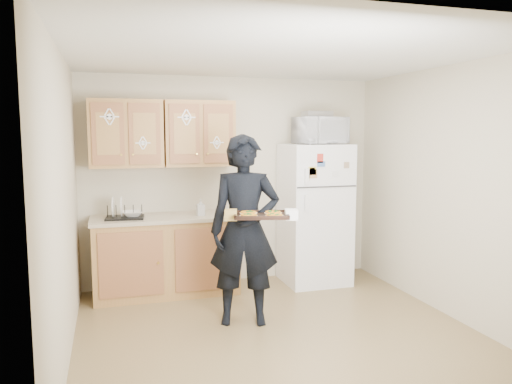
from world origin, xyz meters
TOP-DOWN VIEW (x-y plane):
  - floor at (0.00, 0.00)m, footprint 3.60×3.60m
  - ceiling at (0.00, 0.00)m, footprint 3.60×3.60m
  - wall_back at (0.00, 1.80)m, footprint 3.60×0.04m
  - wall_front at (0.00, -1.80)m, footprint 3.60×0.04m
  - wall_left at (-1.80, 0.00)m, footprint 0.04×3.60m
  - wall_right at (1.80, 0.00)m, footprint 0.04×3.60m
  - refrigerator at (0.95, 1.43)m, footprint 0.75×0.70m
  - base_cabinet at (-0.85, 1.48)m, footprint 1.60×0.60m
  - countertop at (-0.85, 1.48)m, footprint 1.64×0.64m
  - upper_cab_left at (-1.25, 1.61)m, footprint 0.80×0.33m
  - upper_cab_right at (-0.43, 1.61)m, footprint 0.80×0.33m
  - cereal_box at (1.47, 1.67)m, footprint 0.20×0.07m
  - person at (-0.22, 0.38)m, footprint 0.75×0.59m
  - baking_tray at (-0.14, 0.09)m, footprint 0.56×0.47m
  - pizza_front_left at (-0.27, 0.04)m, footprint 0.16×0.16m
  - pizza_front_right at (-0.05, -0.01)m, footprint 0.16×0.16m
  - pizza_back_left at (-0.23, 0.20)m, footprint 0.16×0.16m
  - pizza_back_right at (-0.01, 0.14)m, footprint 0.16×0.16m
  - microwave at (0.99, 1.38)m, footprint 0.63×0.47m
  - foil_pan at (0.96, 1.41)m, footprint 0.33×0.23m
  - dish_rack at (-1.29, 1.45)m, footprint 0.43×0.34m
  - bowl at (-1.21, 1.45)m, footprint 0.25×0.25m
  - soap_bottle at (-0.46, 1.40)m, footprint 0.09×0.09m

SIDE VIEW (x-z plane):
  - floor at x=0.00m, z-range 0.00..0.00m
  - cereal_box at x=1.47m, z-range 0.00..0.32m
  - base_cabinet at x=-0.85m, z-range 0.00..0.86m
  - refrigerator at x=0.95m, z-range 0.00..1.70m
  - countertop at x=-0.85m, z-range 0.86..0.90m
  - person at x=-0.22m, z-range 0.00..1.82m
  - bowl at x=-1.21m, z-range 0.92..0.98m
  - dish_rack at x=-1.29m, z-range 0.90..1.06m
  - soap_bottle at x=-0.46m, z-range 0.90..1.09m
  - baking_tray at x=-0.14m, z-range 1.07..1.11m
  - pizza_front_left at x=-0.27m, z-range 1.10..1.12m
  - pizza_front_right at x=-0.05m, z-range 1.10..1.12m
  - pizza_back_left at x=-0.23m, z-range 1.10..1.12m
  - pizza_back_right at x=-0.01m, z-range 1.10..1.12m
  - wall_back at x=0.00m, z-range 0.00..2.50m
  - wall_front at x=0.00m, z-range 0.00..2.50m
  - wall_left at x=-1.80m, z-range 0.00..2.50m
  - wall_right at x=1.80m, z-range 0.00..2.50m
  - upper_cab_left at x=-1.25m, z-range 1.45..2.20m
  - upper_cab_right at x=-0.43m, z-range 1.45..2.20m
  - microwave at x=0.99m, z-range 1.70..2.02m
  - foil_pan at x=0.96m, z-range 2.02..2.09m
  - ceiling at x=0.00m, z-range 2.50..2.50m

